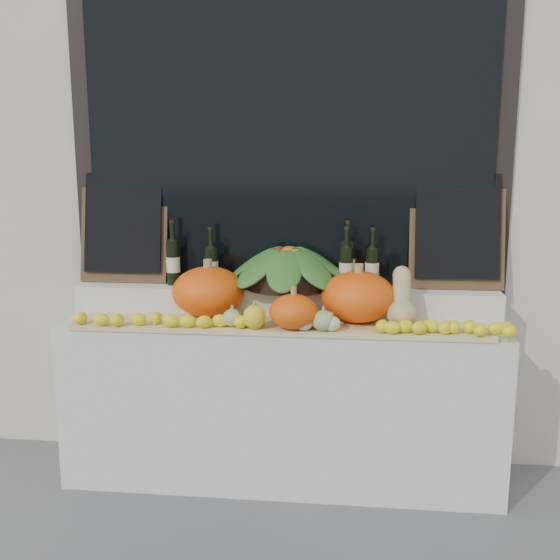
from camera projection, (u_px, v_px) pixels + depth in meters
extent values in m
cube|color=beige|center=(294.00, 71.00, 3.75)|extent=(7.00, 0.90, 4.50)
cube|color=black|center=(287.00, 127.00, 3.38)|extent=(2.40, 0.04, 2.10)
cube|color=black|center=(286.00, 127.00, 3.35)|extent=(2.20, 0.02, 2.00)
cube|color=silver|center=(281.00, 400.00, 3.38)|extent=(2.30, 0.55, 0.88)
cube|color=silver|center=(284.00, 301.00, 3.43)|extent=(2.30, 0.25, 0.16)
cube|color=tan|center=(279.00, 326.00, 3.18)|extent=(2.10, 0.32, 0.02)
ellipsoid|color=#FC590D|center=(208.00, 292.00, 3.30)|extent=(0.46, 0.46, 0.26)
ellipsoid|color=#FC590D|center=(358.00, 297.00, 3.19)|extent=(0.49, 0.49, 0.26)
ellipsoid|color=#FC590D|center=(294.00, 312.00, 3.06)|extent=(0.31, 0.31, 0.17)
ellipsoid|color=tan|center=(402.00, 314.00, 3.09)|extent=(0.15, 0.15, 0.14)
cylinder|color=tan|center=(402.00, 290.00, 3.11)|extent=(0.09, 0.14, 0.18)
sphere|color=tan|center=(402.00, 275.00, 3.14)|extent=(0.09, 0.09, 0.09)
ellipsoid|color=#417122|center=(323.00, 321.00, 3.03)|extent=(0.12, 0.12, 0.10)
cylinder|color=olive|center=(323.00, 308.00, 3.02)|extent=(0.02, 0.02, 0.02)
ellipsoid|color=#417122|center=(232.00, 318.00, 3.10)|extent=(0.10, 0.10, 0.09)
cylinder|color=olive|center=(232.00, 307.00, 3.09)|extent=(0.02, 0.02, 0.02)
ellipsoid|color=beige|center=(303.00, 323.00, 3.04)|extent=(0.09, 0.09, 0.07)
cylinder|color=olive|center=(304.00, 313.00, 3.03)|extent=(0.02, 0.02, 0.02)
ellipsoid|color=yellow|center=(254.00, 317.00, 3.06)|extent=(0.11, 0.11, 0.12)
cylinder|color=olive|center=(254.00, 302.00, 3.04)|extent=(0.02, 0.02, 0.02)
ellipsoid|color=beige|center=(332.00, 324.00, 3.02)|extent=(0.09, 0.09, 0.07)
cylinder|color=olive|center=(332.00, 314.00, 3.01)|extent=(0.02, 0.02, 0.02)
cylinder|color=black|center=(288.00, 278.00, 3.39)|extent=(0.47, 0.47, 0.10)
cylinder|color=black|center=(173.00, 263.00, 3.46)|extent=(0.07, 0.07, 0.25)
cylinder|color=black|center=(172.00, 232.00, 3.43)|extent=(0.03, 0.03, 0.10)
cylinder|color=beige|center=(173.00, 264.00, 3.46)|extent=(0.08, 0.08, 0.08)
cylinder|color=black|center=(172.00, 222.00, 3.42)|extent=(0.03, 0.03, 0.02)
cylinder|color=black|center=(211.00, 267.00, 3.43)|extent=(0.07, 0.07, 0.21)
cylinder|color=black|center=(211.00, 239.00, 3.40)|extent=(0.03, 0.03, 0.10)
cylinder|color=beige|center=(211.00, 269.00, 3.43)|extent=(0.08, 0.08, 0.08)
cylinder|color=black|center=(210.00, 229.00, 3.39)|extent=(0.03, 0.03, 0.02)
cylinder|color=black|center=(347.00, 264.00, 3.38)|extent=(0.08, 0.08, 0.25)
cylinder|color=black|center=(348.00, 232.00, 3.35)|extent=(0.03, 0.03, 0.10)
cylinder|color=beige|center=(347.00, 266.00, 3.39)|extent=(0.08, 0.08, 0.08)
cylinder|color=black|center=(348.00, 222.00, 3.34)|extent=(0.03, 0.03, 0.02)
cylinder|color=black|center=(346.00, 268.00, 3.34)|extent=(0.07, 0.07, 0.22)
cylinder|color=black|center=(347.00, 238.00, 3.31)|extent=(0.03, 0.03, 0.10)
cylinder|color=beige|center=(346.00, 270.00, 3.34)|extent=(0.08, 0.08, 0.08)
cylinder|color=black|center=(347.00, 228.00, 3.30)|extent=(0.03, 0.03, 0.02)
cylinder|color=black|center=(372.00, 268.00, 3.36)|extent=(0.07, 0.07, 0.22)
cylinder|color=black|center=(373.00, 239.00, 3.33)|extent=(0.03, 0.03, 0.10)
cylinder|color=beige|center=(372.00, 270.00, 3.36)|extent=(0.08, 0.08, 0.08)
cylinder|color=black|center=(373.00, 229.00, 3.32)|extent=(0.03, 0.03, 0.02)
cube|color=#4C331E|center=(124.00, 228.00, 3.53)|extent=(0.50, 0.13, 0.61)
cube|color=black|center=(123.00, 223.00, 3.51)|extent=(0.44, 0.12, 0.55)
cube|color=#4C331E|center=(457.00, 232.00, 3.33)|extent=(0.50, 0.13, 0.61)
cube|color=black|center=(458.00, 226.00, 3.31)|extent=(0.44, 0.12, 0.55)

